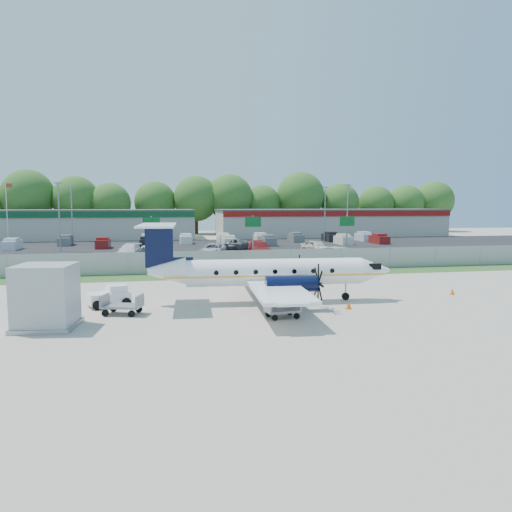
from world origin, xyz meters
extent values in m
plane|color=#B8AB9B|center=(0.00, 0.00, 0.00)|extent=(170.00, 170.00, 0.00)
cube|color=#2D561E|center=(0.00, 12.00, 0.01)|extent=(170.00, 4.00, 0.02)
cube|color=black|center=(0.00, 19.00, 0.01)|extent=(170.00, 8.00, 0.02)
cube|color=black|center=(0.00, 40.00, 0.01)|extent=(170.00, 32.00, 0.02)
cube|color=gray|center=(0.00, 14.00, 1.00)|extent=(120.00, 0.02, 1.90)
cube|color=gray|center=(0.00, 14.00, 1.98)|extent=(120.00, 0.06, 0.06)
cube|color=gray|center=(0.00, 14.00, 0.05)|extent=(120.00, 0.06, 0.06)
cube|color=#B9B4A7|center=(-24.00, 62.00, 2.50)|extent=(46.00, 12.00, 5.00)
cube|color=#474749|center=(-24.00, 62.00, 5.12)|extent=(46.40, 12.40, 0.24)
cube|color=#0F4723|center=(-24.00, 55.90, 4.50)|extent=(46.00, 0.20, 1.00)
cube|color=#B9B4A7|center=(26.00, 62.00, 2.50)|extent=(44.00, 12.00, 5.00)
cube|color=#474749|center=(26.00, 62.00, 5.12)|extent=(44.40, 12.40, 0.24)
cube|color=maroon|center=(26.00, 55.90, 4.50)|extent=(44.00, 0.20, 1.00)
cylinder|color=gray|center=(-8.00, 23.00, 2.50)|extent=(0.14, 0.14, 5.00)
cube|color=#0C5923|center=(-8.00, 22.85, 4.30)|extent=(1.80, 0.08, 1.10)
cylinder|color=gray|center=(3.00, 23.00, 2.50)|extent=(0.14, 0.14, 5.00)
cube|color=#0C5923|center=(3.00, 22.85, 4.30)|extent=(1.80, 0.08, 1.10)
cylinder|color=gray|center=(14.00, 23.00, 2.50)|extent=(0.14, 0.14, 5.00)
cube|color=#0C5923|center=(14.00, 22.85, 4.30)|extent=(1.80, 0.08, 1.10)
cylinder|color=white|center=(-31.00, 55.00, 5.00)|extent=(0.12, 0.12, 10.00)
cube|color=#AE4129|center=(-30.50, 55.00, 9.20)|extent=(1.00, 0.04, 0.65)
cylinder|color=gray|center=(-20.00, 38.00, 4.50)|extent=(0.18, 0.18, 9.00)
cube|color=gray|center=(-20.00, 38.00, 9.00)|extent=(0.90, 0.35, 0.18)
cylinder|color=gray|center=(20.00, 38.00, 4.50)|extent=(0.18, 0.18, 9.00)
cube|color=gray|center=(20.00, 38.00, 9.00)|extent=(0.90, 0.35, 0.18)
cylinder|color=gray|center=(-20.00, 48.00, 4.50)|extent=(0.18, 0.18, 9.00)
cube|color=gray|center=(-20.00, 48.00, 9.00)|extent=(0.90, 0.35, 0.18)
cylinder|color=gray|center=(20.00, 48.00, 4.50)|extent=(0.18, 0.18, 9.00)
cube|color=gray|center=(20.00, 48.00, 9.00)|extent=(0.90, 0.35, 0.18)
cylinder|color=white|center=(-0.05, -0.53, 1.94)|extent=(11.38, 2.46, 1.72)
cone|color=white|center=(6.57, -0.97, 1.94)|extent=(2.10, 1.84, 1.72)
cone|color=white|center=(-6.86, -0.08, 2.12)|extent=(2.46, 1.87, 1.72)
cube|color=black|center=(6.39, -0.96, 2.26)|extent=(0.89, 1.23, 0.41)
cube|color=white|center=(-0.50, -0.50, 1.45)|extent=(3.94, 16.05, 0.20)
cylinder|color=black|center=(0.31, -3.18, 1.58)|extent=(3.13, 1.19, 0.99)
cylinder|color=black|center=(0.66, 2.05, 1.58)|extent=(3.13, 1.19, 0.99)
cube|color=black|center=(-7.31, -0.05, 3.66)|extent=(1.72, 0.28, 2.62)
cube|color=white|center=(-7.40, -0.04, 4.97)|extent=(2.53, 5.73, 0.13)
cylinder|color=gray|center=(4.63, -0.84, 0.59)|extent=(0.11, 0.11, 1.17)
cylinder|color=black|center=(4.63, -0.84, 0.25)|extent=(0.52, 0.20, 0.51)
cylinder|color=black|center=(-0.68, -3.11, 0.29)|extent=(0.60, 0.40, 0.58)
cylinder|color=black|center=(-0.33, 2.11, 0.29)|extent=(0.60, 0.40, 0.58)
cube|color=white|center=(-10.40, 0.07, 0.53)|extent=(2.75, 2.15, 0.68)
cube|color=white|center=(-9.94, 0.23, 1.06)|extent=(1.41, 1.53, 0.48)
cube|color=black|center=(-9.53, 0.37, 1.08)|extent=(0.51, 1.06, 0.39)
cylinder|color=black|center=(-10.98, -0.92, 0.29)|extent=(0.62, 0.39, 0.58)
cylinder|color=black|center=(-11.46, 0.51, 0.29)|extent=(0.62, 0.39, 0.58)
cylinder|color=black|center=(-9.33, -0.36, 0.29)|extent=(0.62, 0.39, 0.58)
cylinder|color=black|center=(-9.82, 1.06, 0.29)|extent=(0.62, 0.39, 0.58)
cube|color=gray|center=(-9.45, -2.41, 0.49)|extent=(2.48, 1.91, 0.13)
cube|color=gray|center=(-10.44, -2.10, 0.82)|extent=(0.48, 1.28, 0.66)
cube|color=gray|center=(-8.46, -2.72, 0.82)|extent=(0.48, 1.28, 0.66)
cylinder|color=black|center=(-10.36, -2.75, 0.20)|extent=(0.41, 0.24, 0.39)
cylinder|color=black|center=(-9.99, -1.61, 0.20)|extent=(0.41, 0.24, 0.39)
cylinder|color=black|center=(-8.90, -3.21, 0.20)|extent=(0.41, 0.24, 0.39)
cylinder|color=black|center=(-8.54, -2.07, 0.20)|extent=(0.41, 0.24, 0.39)
cube|color=gray|center=(-0.70, -5.02, 0.41)|extent=(1.98, 1.35, 0.11)
cube|color=gray|center=(-1.56, -5.15, 0.69)|extent=(0.23, 1.11, 0.55)
cube|color=gray|center=(0.17, -4.90, 0.69)|extent=(0.23, 1.11, 0.55)
cylinder|color=black|center=(-1.26, -5.62, 0.17)|extent=(0.34, 0.16, 0.33)
cylinder|color=black|center=(-1.40, -4.61, 0.17)|extent=(0.34, 0.16, 0.33)
cylinder|color=black|center=(0.01, -5.44, 0.17)|extent=(0.34, 0.16, 0.33)
cylinder|color=black|center=(-0.13, -4.43, 0.17)|extent=(0.34, 0.16, 0.33)
cube|color=#A9ACB0|center=(-13.00, -4.82, 1.62)|extent=(3.03, 3.03, 3.25)
cube|color=gray|center=(-13.00, -4.82, 0.11)|extent=(3.28, 3.28, 0.22)
cone|color=#D76506|center=(12.66, -0.41, 0.23)|extent=(0.31, 0.31, 0.46)
cube|color=#D76506|center=(12.66, -0.41, 0.01)|extent=(0.33, 0.33, 0.03)
cone|color=#D76506|center=(3.80, -3.49, 0.25)|extent=(0.33, 0.33, 0.49)
cube|color=#D76506|center=(3.80, -3.49, 0.01)|extent=(0.34, 0.34, 0.03)
cone|color=#D76506|center=(2.79, 11.33, 0.26)|extent=(0.34, 0.34, 0.51)
cube|color=#D76506|center=(2.79, 11.33, 0.01)|extent=(0.36, 0.36, 0.03)
imported|color=silver|center=(-15.24, 18.11, 0.00)|extent=(5.35, 3.99, 1.35)
imported|color=silver|center=(11.30, 19.76, 0.00)|extent=(6.51, 4.78, 1.64)
imported|color=maroon|center=(24.90, 18.19, 0.00)|extent=(5.56, 3.38, 1.50)
imported|color=silver|center=(-10.70, 28.44, 0.00)|extent=(3.11, 5.68, 1.56)
imported|color=#595B5E|center=(-7.36, 29.27, 0.00)|extent=(2.85, 4.78, 1.49)
imported|color=silver|center=(-0.83, 28.72, 0.00)|extent=(4.08, 5.85, 1.48)
imported|color=maroon|center=(4.80, 28.15, 0.00)|extent=(2.47, 5.96, 1.72)
imported|color=beige|center=(12.42, 29.34, 0.00)|extent=(3.32, 5.26, 1.67)
imported|color=silver|center=(-8.02, 34.29, 0.00)|extent=(3.14, 5.17, 1.34)
imported|color=#595B5E|center=(3.12, 35.59, 0.00)|extent=(4.50, 6.25, 1.58)
camera|label=1|loc=(-7.39, -31.30, 6.30)|focal=35.00mm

